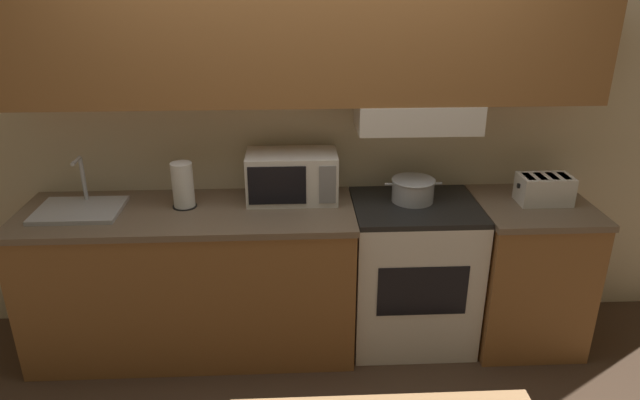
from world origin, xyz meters
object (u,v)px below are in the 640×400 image
stove_range (411,272)px  sink_basin (79,209)px  paper_towel_roll (183,185)px  cooking_pot (413,189)px  toaster (544,189)px  microwave (292,176)px

stove_range → sink_basin: (-1.89, -0.02, 0.46)m
stove_range → paper_towel_roll: (-1.32, 0.03, 0.57)m
cooking_pot → paper_towel_roll: paper_towel_roll is taller
toaster → microwave: bearing=175.2°
cooking_pot → microwave: (-0.69, 0.06, 0.07)m
stove_range → microwave: microwave is taller
microwave → sink_basin: size_ratio=1.13×
stove_range → microwave: 0.93m
microwave → toaster: bearing=-4.8°
cooking_pot → toaster: (0.74, -0.06, 0.01)m
sink_basin → paper_towel_roll: sink_basin is taller
sink_basin → paper_towel_roll: (0.57, 0.05, 0.11)m
sink_basin → paper_towel_roll: 0.58m
cooking_pot → sink_basin: 1.88m
sink_basin → paper_towel_roll: bearing=5.1°
toaster → stove_range: bearing=179.3°
sink_basin → toaster: bearing=0.2°
toaster → paper_towel_roll: bearing=178.9°
cooking_pot → paper_towel_roll: 1.31m
cooking_pot → paper_towel_roll: size_ratio=1.27×
toaster → sink_basin: sink_basin is taller
stove_range → sink_basin: sink_basin is taller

